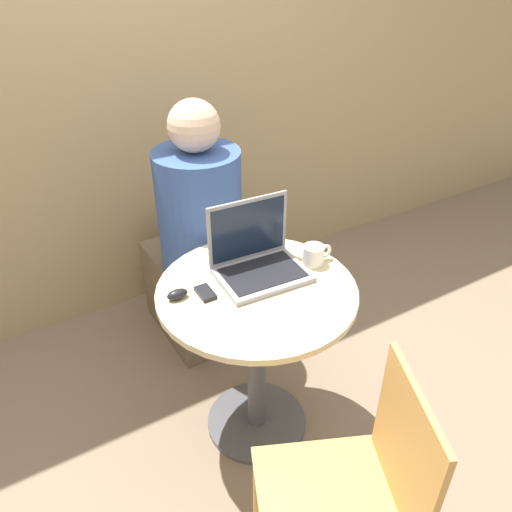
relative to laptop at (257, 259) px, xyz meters
The scene contains 9 objects.
ground_plane 0.79m from the laptop, 121.40° to the right, with size 12.00×12.00×0.00m, color #7F6B56.
back_wall 1.18m from the laptop, 92.92° to the left, with size 7.00×0.05×2.60m.
round_table 0.28m from the laptop, 121.40° to the right, with size 0.72×0.72×0.73m.
laptop is the anchor object (origin of this frame).
cell_phone 0.24m from the laptop, behind, with size 0.05×0.09×0.02m.
computer_mouse 0.32m from the laptop, behind, with size 0.07×0.04×0.04m.
coffee_cup 0.23m from the laptop, 16.19° to the right, with size 0.12×0.08×0.08m.
chair_empty 0.84m from the laptop, 100.12° to the right, with size 0.53×0.53×0.86m.
person_seated 0.61m from the laptop, 90.93° to the left, with size 0.38×0.59×1.25m.
Camera 1 is at (-0.73, -1.24, 1.79)m, focal length 35.00 mm.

